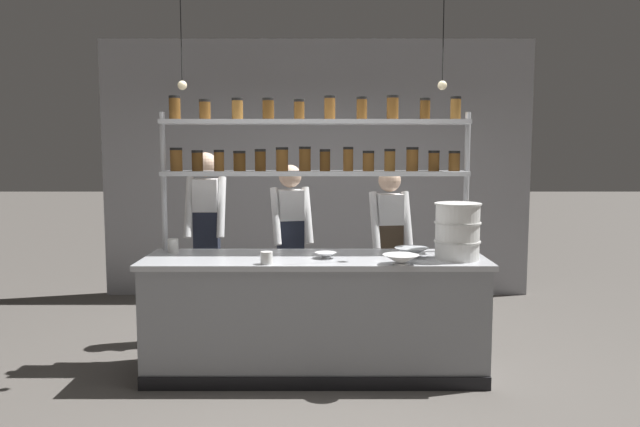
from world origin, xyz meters
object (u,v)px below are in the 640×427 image
Objects in this scene: spice_shelf_unit at (315,152)px; serving_cup_by_board at (174,246)px; prep_bowl_center_front at (412,252)px; container_stack at (458,231)px; prep_bowl_near_left at (326,255)px; serving_cup_front at (267,258)px; chef_center at (291,241)px; prep_bowl_center_back at (402,260)px; chef_left at (208,232)px; chef_right at (390,246)px.

serving_cup_by_board is (-1.13, -0.13, -0.75)m from spice_shelf_unit.
spice_shelf_unit is 9.54× the size of prep_bowl_center_front.
container_stack reaches higher than prep_bowl_near_left.
chef_center is at bearing 84.01° from serving_cup_front.
container_stack is 1.62× the size of prep_bowl_center_front.
spice_shelf_unit reaches higher than prep_bowl_center_back.
spice_shelf_unit reaches higher than prep_bowl_near_left.
chef_right is at bearing -5.12° from chef_left.
chef_right reaches higher than prep_bowl_center_front.
serving_cup_by_board reaches higher than serving_cup_front.
container_stack is at bearing 7.86° from serving_cup_front.
serving_cup_front is at bearing -164.62° from prep_bowl_center_front.
spice_shelf_unit is at bearing -158.15° from chef_right.
chef_left reaches higher than serving_cup_front.
spice_shelf_unit is at bearing 158.15° from container_stack.
chef_right is at bearing 30.29° from spice_shelf_unit.
spice_shelf_unit is 23.06× the size of serving_cup_by_board.
serving_cup_front is (-1.00, -1.01, 0.07)m from chef_right.
serving_cup_by_board is (-0.91, -0.64, 0.06)m from chef_center.
chef_center is at bearing 34.99° from serving_cup_by_board.
serving_cup_front is at bearing -32.24° from serving_cup_by_board.
serving_cup_by_board is (-1.76, 0.52, 0.02)m from prep_bowl_center_back.
container_stack is 2.54× the size of prep_bowl_near_left.
prep_bowl_center_front is at bearing -23.58° from spice_shelf_unit.
chef_right is 14.43× the size of serving_cup_by_board.
serving_cup_by_board is (-0.79, 0.50, 0.01)m from serving_cup_front.
chef_right is at bearing -23.08° from chef_center.
prep_bowl_center_front is (0.97, -0.84, 0.04)m from chef_center.
chef_center is 1.62m from container_stack.
chef_center is 3.76× the size of container_stack.
spice_shelf_unit is 1.46× the size of chef_left.
prep_bowl_near_left is (0.09, -0.39, -0.78)m from spice_shelf_unit.
chef_right is 5.97× the size of prep_bowl_center_front.
spice_shelf_unit is at bearing 61.69° from serving_cup_front.
chef_left reaches higher than container_stack.
container_stack is at bearing -25.36° from chef_left.
chef_left is 0.76m from chef_center.
serving_cup_front reaches higher than prep_bowl_center_back.
chef_left is 1.07× the size of chef_center.
spice_shelf_unit is at bearing 103.00° from prep_bowl_near_left.
chef_center is 1.02× the size of chef_right.
serving_cup_by_board is at bearing 147.76° from serving_cup_front.
serving_cup_front reaches higher than prep_bowl_center_front.
chef_center is 17.60× the size of serving_cup_front.
serving_cup_by_board reaches higher than prep_bowl_near_left.
container_stack is 4.68× the size of serving_cup_front.
chef_center reaches higher than serving_cup_by_board.
prep_bowl_center_back is at bearing -100.01° from chef_right.
serving_cup_by_board is (-2.21, 0.30, -0.16)m from container_stack.
spice_shelf_unit reaches higher than chef_right.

